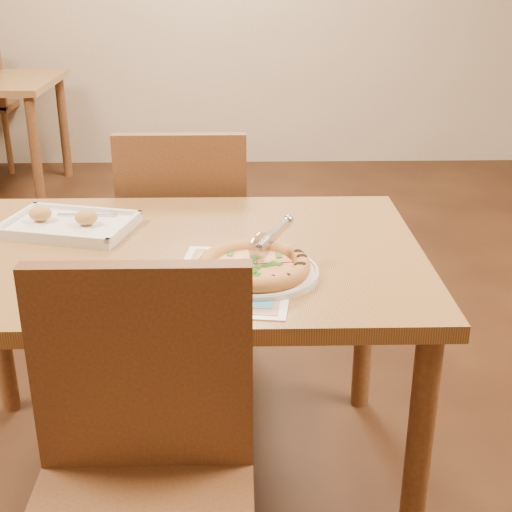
{
  "coord_description": "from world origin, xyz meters",
  "views": [
    {
      "loc": [
        0.19,
        -1.68,
        1.4
      ],
      "look_at": [
        0.22,
        -0.17,
        0.77
      ],
      "focal_mm": 50.0,
      "sensor_mm": 36.0,
      "label": 1
    }
  ],
  "objects_px": {
    "chair_near": "(140,450)",
    "plate": "(256,273)",
    "dining_table": "(168,280)",
    "pizza_cutter": "(270,238)",
    "menu": "(232,279)",
    "chair_far": "(185,225)",
    "pizza": "(254,266)",
    "appetizer_tray": "(69,225)"
  },
  "relations": [
    {
      "from": "chair_near",
      "to": "plate",
      "type": "height_order",
      "value": "chair_near"
    },
    {
      "from": "dining_table",
      "to": "pizza_cutter",
      "type": "distance_m",
      "value": 0.34
    },
    {
      "from": "menu",
      "to": "pizza_cutter",
      "type": "bearing_deg",
      "value": 30.98
    },
    {
      "from": "chair_far",
      "to": "menu",
      "type": "distance_m",
      "value": 0.83
    },
    {
      "from": "pizza",
      "to": "appetizer_tray",
      "type": "relative_size",
      "value": 0.69
    },
    {
      "from": "plate",
      "to": "appetizer_tray",
      "type": "distance_m",
      "value": 0.59
    },
    {
      "from": "chair_far",
      "to": "appetizer_tray",
      "type": "distance_m",
      "value": 0.56
    },
    {
      "from": "dining_table",
      "to": "pizza_cutter",
      "type": "relative_size",
      "value": 11.44
    },
    {
      "from": "chair_near",
      "to": "pizza",
      "type": "relative_size",
      "value": 1.79
    },
    {
      "from": "plate",
      "to": "dining_table",
      "type": "bearing_deg",
      "value": 143.4
    },
    {
      "from": "dining_table",
      "to": "pizza_cutter",
      "type": "xyz_separation_m",
      "value": [
        0.26,
        -0.14,
        0.17
      ]
    },
    {
      "from": "chair_near",
      "to": "pizza",
      "type": "distance_m",
      "value": 0.51
    },
    {
      "from": "plate",
      "to": "menu",
      "type": "height_order",
      "value": "plate"
    },
    {
      "from": "dining_table",
      "to": "chair_near",
      "type": "relative_size",
      "value": 2.77
    },
    {
      "from": "pizza",
      "to": "plate",
      "type": "bearing_deg",
      "value": 57.71
    },
    {
      "from": "chair_far",
      "to": "pizza",
      "type": "bearing_deg",
      "value": 105.74
    },
    {
      "from": "chair_near",
      "to": "pizza",
      "type": "bearing_deg",
      "value": 62.84
    },
    {
      "from": "appetizer_tray",
      "to": "menu",
      "type": "xyz_separation_m",
      "value": [
        0.45,
        -0.34,
        -0.01
      ]
    },
    {
      "from": "pizza_cutter",
      "to": "chair_near",
      "type": "bearing_deg",
      "value": -166.94
    },
    {
      "from": "chair_near",
      "to": "pizza",
      "type": "height_order",
      "value": "chair_near"
    },
    {
      "from": "plate",
      "to": "pizza_cutter",
      "type": "bearing_deg",
      "value": 41.04
    },
    {
      "from": "dining_table",
      "to": "plate",
      "type": "bearing_deg",
      "value": -36.6
    },
    {
      "from": "dining_table",
      "to": "chair_far",
      "type": "height_order",
      "value": "chair_far"
    },
    {
      "from": "plate",
      "to": "pizza",
      "type": "height_order",
      "value": "pizza"
    },
    {
      "from": "pizza",
      "to": "menu",
      "type": "bearing_deg",
      "value": -162.66
    },
    {
      "from": "chair_near",
      "to": "pizza_cutter",
      "type": "xyz_separation_m",
      "value": [
        0.26,
        0.46,
        0.24
      ]
    },
    {
      "from": "menu",
      "to": "dining_table",
      "type": "bearing_deg",
      "value": 131.71
    },
    {
      "from": "appetizer_tray",
      "to": "chair_far",
      "type": "bearing_deg",
      "value": 58.51
    },
    {
      "from": "chair_far",
      "to": "pizza",
      "type": "distance_m",
      "value": 0.83
    },
    {
      "from": "plate",
      "to": "chair_near",
      "type": "bearing_deg",
      "value": -117.27
    },
    {
      "from": "chair_far",
      "to": "pizza_cutter",
      "type": "height_order",
      "value": "chair_far"
    },
    {
      "from": "chair_near",
      "to": "plate",
      "type": "bearing_deg",
      "value": 62.73
    },
    {
      "from": "dining_table",
      "to": "appetizer_tray",
      "type": "bearing_deg",
      "value": 151.93
    },
    {
      "from": "dining_table",
      "to": "pizza",
      "type": "bearing_deg",
      "value": -38.64
    },
    {
      "from": "chair_far",
      "to": "pizza_cutter",
      "type": "bearing_deg",
      "value": 109.19
    },
    {
      "from": "pizza_cutter",
      "to": "chair_far",
      "type": "bearing_deg",
      "value": 61.27
    },
    {
      "from": "pizza_cutter",
      "to": "menu",
      "type": "height_order",
      "value": "pizza_cutter"
    },
    {
      "from": "pizza",
      "to": "pizza_cutter",
      "type": "distance_m",
      "value": 0.08
    },
    {
      "from": "chair_far",
      "to": "appetizer_tray",
      "type": "relative_size",
      "value": 1.24
    },
    {
      "from": "chair_far",
      "to": "pizza",
      "type": "relative_size",
      "value": 1.79
    },
    {
      "from": "appetizer_tray",
      "to": "menu",
      "type": "height_order",
      "value": "appetizer_tray"
    },
    {
      "from": "menu",
      "to": "plate",
      "type": "bearing_deg",
      "value": 23.59
    }
  ]
}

